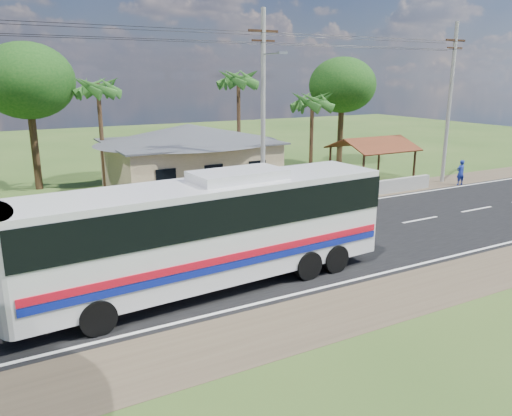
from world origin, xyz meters
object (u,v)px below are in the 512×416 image
Objects in this scene: coach_bus at (211,224)px; motorcycle at (340,189)px; waiting_shed at (373,145)px; person at (461,172)px.

motorcycle is at bearing 31.79° from coach_bus.
coach_bus reaches higher than motorcycle.
waiting_shed is 2.92× the size of person.
coach_bus is 7.68× the size of person.
waiting_shed is 0.38× the size of coach_bus.
waiting_shed is at bearing 29.27° from coach_bus.
motorcycle is (12.95, 9.20, -1.97)m from coach_bus.
waiting_shed is 5.26m from motorcycle.
waiting_shed is 6.47m from person.
person is at bearing -110.53° from motorcycle.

